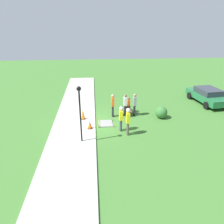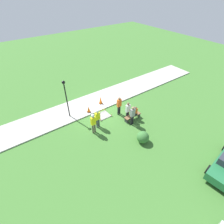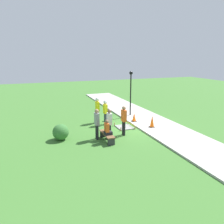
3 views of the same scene
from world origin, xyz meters
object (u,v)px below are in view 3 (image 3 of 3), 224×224
object	(u,v)px
person_seated_on_bench	(107,129)
lamppost_near	(131,86)
bystander_in_orange_shirt	(124,119)
park_bench	(107,136)
bystander_in_white_shirt	(97,122)
traffic_cone_far_patch	(134,117)
bystander_in_gray_shirt	(109,122)
traffic_cone_near_patch	(152,121)
worker_supervisor	(97,107)
worker_assistant	(105,110)

from	to	relation	value
person_seated_on_bench	lamppost_near	size ratio (longest dim) A/B	0.25
lamppost_near	bystander_in_orange_shirt	bearing A→B (deg)	149.22
park_bench	bystander_in_white_shirt	distance (m)	0.99
traffic_cone_far_patch	bystander_in_gray_shirt	world-z (taller)	bystander_in_gray_shirt
traffic_cone_near_patch	person_seated_on_bench	bearing A→B (deg)	108.43
bystander_in_orange_shirt	lamppost_near	xyz separation A→B (m)	(3.89, -2.31, 1.39)
bystander_in_orange_shirt	lamppost_near	size ratio (longest dim) A/B	0.52
bystander_in_orange_shirt	bystander_in_gray_shirt	xyz separation A→B (m)	(-0.17, 1.01, -0.05)
worker_supervisor	bystander_in_white_shirt	xyz separation A→B (m)	(-3.19, 1.03, -0.10)
person_seated_on_bench	worker_supervisor	bearing A→B (deg)	-9.08
traffic_cone_far_patch	worker_supervisor	xyz separation A→B (m)	(0.96, 2.54, 0.76)
bystander_in_gray_shirt	park_bench	bearing A→B (deg)	141.52
traffic_cone_far_patch	worker_assistant	xyz separation A→B (m)	(0.33, 2.15, 0.67)
park_bench	worker_assistant	world-z (taller)	worker_assistant
worker_supervisor	lamppost_near	size ratio (longest dim) A/B	0.54
lamppost_near	worker_supervisor	bearing A→B (deg)	103.98
park_bench	bystander_in_gray_shirt	xyz separation A→B (m)	(0.36, -0.28, 0.70)
bystander_in_white_shirt	traffic_cone_far_patch	bearing A→B (deg)	-58.05
traffic_cone_near_patch	traffic_cone_far_patch	xyz separation A→B (m)	(1.66, 0.53, -0.09)
traffic_cone_far_patch	park_bench	bearing A→B (deg)	130.90
lamppost_near	bystander_in_gray_shirt	bearing A→B (deg)	140.65
bystander_in_gray_shirt	bystander_in_white_shirt	distance (m)	0.76
park_bench	lamppost_near	distance (m)	6.10
park_bench	bystander_in_orange_shirt	bearing A→B (deg)	-67.74
traffic_cone_near_patch	bystander_in_white_shirt	size ratio (longest dim) A/B	0.43
person_seated_on_bench	bystander_in_white_shirt	bearing A→B (deg)	31.85
traffic_cone_far_patch	park_bench	xyz separation A→B (m)	(-2.69, 3.11, -0.08)
worker_assistant	lamppost_near	size ratio (longest dim) A/B	0.50
worker_assistant	bystander_in_gray_shirt	bearing A→B (deg)	165.83
bystander_in_orange_shirt	bystander_in_gray_shirt	distance (m)	1.03
traffic_cone_far_patch	lamppost_near	xyz separation A→B (m)	(1.72, -0.50, 2.06)
person_seated_on_bench	bystander_in_white_shirt	distance (m)	0.82
bystander_in_white_shirt	worker_supervisor	bearing A→B (deg)	-17.87
worker_assistant	lamppost_near	world-z (taller)	lamppost_near
traffic_cone_far_patch	person_seated_on_bench	size ratio (longest dim) A/B	0.69
traffic_cone_far_patch	worker_supervisor	distance (m)	2.83
bystander_in_orange_shirt	worker_assistant	bearing A→B (deg)	7.76
park_bench	traffic_cone_near_patch	bearing A→B (deg)	-74.18
traffic_cone_near_patch	person_seated_on_bench	world-z (taller)	person_seated_on_bench
traffic_cone_near_patch	bystander_in_gray_shirt	bearing A→B (deg)	101.38
worker_assistant	bystander_in_white_shirt	world-z (taller)	bystander_in_white_shirt
person_seated_on_bench	worker_supervisor	distance (m)	3.92
worker_assistant	person_seated_on_bench	bearing A→B (deg)	162.65
worker_supervisor	park_bench	bearing A→B (deg)	171.20
worker_assistant	bystander_in_gray_shirt	distance (m)	2.76
traffic_cone_near_patch	worker_assistant	world-z (taller)	worker_assistant
traffic_cone_near_patch	traffic_cone_far_patch	bearing A→B (deg)	17.78
traffic_cone_far_patch	person_seated_on_bench	bearing A→B (deg)	132.46
worker_supervisor	worker_assistant	bearing A→B (deg)	-148.11
park_bench	lamppost_near	xyz separation A→B (m)	(4.42, -3.61, 2.15)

